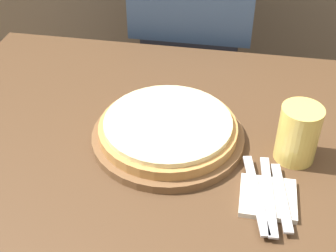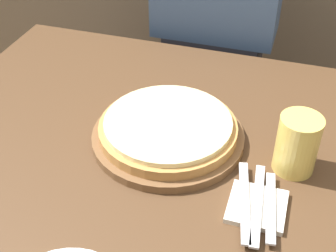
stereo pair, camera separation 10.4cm
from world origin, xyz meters
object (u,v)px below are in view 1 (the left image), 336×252
(fork, at_px, (256,193))
(dinner_knife, at_px, (269,195))
(pizza_on_board, at_px, (168,131))
(spoon, at_px, (282,196))
(diner_person, at_px, (192,45))
(beer_glass, at_px, (299,132))

(fork, height_order, dinner_knife, same)
(pizza_on_board, distance_m, spoon, 0.29)
(fork, relative_size, diner_person, 0.16)
(beer_glass, relative_size, diner_person, 0.10)
(fork, bearing_deg, beer_glass, 60.57)
(beer_glass, relative_size, spoon, 0.71)
(fork, bearing_deg, pizza_on_board, 143.60)
(dinner_knife, xyz_separation_m, diner_person, (-0.25, 0.75, -0.09))
(diner_person, bearing_deg, beer_glass, -63.49)
(fork, xyz_separation_m, spoon, (0.05, -0.00, 0.00))
(spoon, bearing_deg, pizza_on_board, 149.43)
(beer_glass, xyz_separation_m, spoon, (-0.03, -0.14, -0.06))
(pizza_on_board, distance_m, beer_glass, 0.28)
(beer_glass, xyz_separation_m, fork, (-0.08, -0.14, -0.06))
(fork, height_order, spoon, same)
(pizza_on_board, height_order, fork, pizza_on_board)
(pizza_on_board, bearing_deg, spoon, -30.57)
(pizza_on_board, height_order, spoon, pizza_on_board)
(beer_glass, height_order, fork, beer_glass)
(pizza_on_board, xyz_separation_m, beer_glass, (0.28, -0.01, 0.04))
(beer_glass, distance_m, dinner_knife, 0.16)
(spoon, height_order, diner_person, diner_person)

